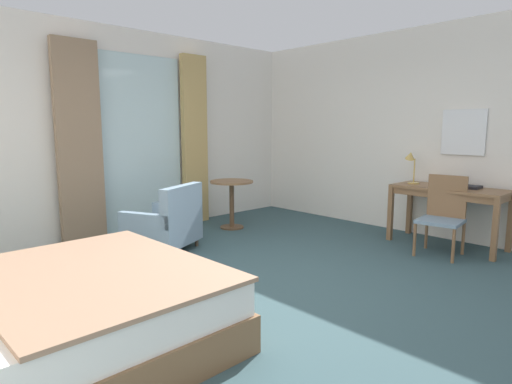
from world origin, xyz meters
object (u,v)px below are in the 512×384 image
Objects in this scene: round_cafe_table at (232,193)px; armchair_by_window at (166,225)px; closed_book at (466,186)px; writing_desk at (449,195)px; desk_lamp at (411,161)px; desk_chair at (443,212)px; bed at (30,324)px.

armchair_by_window is at bearing -164.31° from round_cafe_table.
closed_book reaches higher than round_cafe_table.
writing_desk is 3.02× the size of desk_lamp.
writing_desk is 0.44m from desk_chair.
closed_book is 0.47× the size of round_cafe_table.
writing_desk is at bearing 15.12° from desk_chair.
desk_lamp reaches higher than desk_chair.
bed is 2.57m from armchair_by_window.
desk_lamp reaches higher than writing_desk.
desk_chair is 2.90m from round_cafe_table.
closed_book is at bearing -6.10° from desk_chair.
bed is 5.04× the size of desk_lamp.
desk_lamp is at bearing -0.50° from bed.
armchair_by_window is at bearing 137.40° from closed_book.
bed is 4.77m from writing_desk.
desk_lamp is 0.78m from closed_book.
bed is 3.92m from round_cafe_table.
closed_book is 3.73m from armchair_by_window.
writing_desk is 2.96m from round_cafe_table.
desk_chair is (4.32, -0.72, 0.22)m from bed.
bed reaches higher than writing_desk.
closed_book is 3.15m from round_cafe_table.
desk_lamp reaches higher than bed.
writing_desk is at bearing -39.40° from armchair_by_window.
round_cafe_table is at bearing 30.97° from bed.
desk_chair is at bearing -164.88° from writing_desk.
round_cafe_table is at bearing 125.35° from desk_lamp.
desk_chair is 0.94× the size of armchair_by_window.
writing_desk is at bearing -62.51° from round_cafe_table.
closed_book is (0.09, -0.16, 0.11)m from writing_desk.
armchair_by_window is at bearing 39.31° from bed.
writing_desk is 1.88× the size of round_cafe_table.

